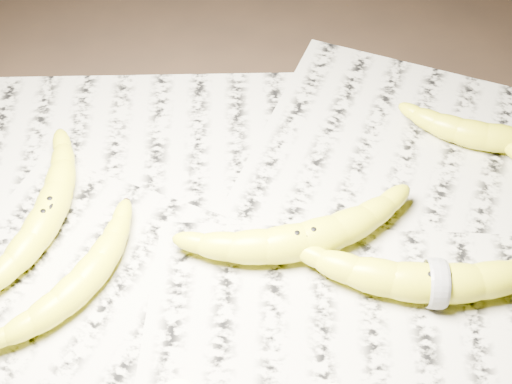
# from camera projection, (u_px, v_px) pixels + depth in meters

# --- Properties ---
(ground) EXTENTS (3.00, 3.00, 0.00)m
(ground) POSITION_uv_depth(u_px,v_px,m) (274.00, 253.00, 0.76)
(ground) COLOR black
(ground) RESTS_ON ground
(newspaper_patch) EXTENTS (0.90, 0.70, 0.01)m
(newspaper_patch) POSITION_uv_depth(u_px,v_px,m) (305.00, 281.00, 0.73)
(newspaper_patch) COLOR #ACA893
(newspaper_patch) RESTS_ON ground
(banana_left_a) EXTENTS (0.09, 0.21, 0.04)m
(banana_left_a) POSITION_uv_depth(u_px,v_px,m) (47.00, 212.00, 0.76)
(banana_left_a) COLOR yellow
(banana_left_a) RESTS_ON newspaper_patch
(banana_left_b) EXTENTS (0.14, 0.18, 0.03)m
(banana_left_b) POSITION_uv_depth(u_px,v_px,m) (81.00, 281.00, 0.71)
(banana_left_b) COLOR yellow
(banana_left_b) RESTS_ON newspaper_patch
(banana_center) EXTENTS (0.23, 0.13, 0.04)m
(banana_center) POSITION_uv_depth(u_px,v_px,m) (304.00, 238.00, 0.74)
(banana_center) COLOR yellow
(banana_center) RESTS_ON newspaper_patch
(banana_taped) EXTENTS (0.25, 0.07, 0.04)m
(banana_taped) POSITION_uv_depth(u_px,v_px,m) (436.00, 281.00, 0.70)
(banana_taped) COLOR yellow
(banana_taped) RESTS_ON newspaper_patch
(banana_upper_a) EXTENTS (0.18, 0.09, 0.03)m
(banana_upper_a) POSITION_uv_depth(u_px,v_px,m) (486.00, 134.00, 0.84)
(banana_upper_a) COLOR yellow
(banana_upper_a) RESTS_ON newspaper_patch
(measuring_tape) EXTENTS (0.01, 0.05, 0.05)m
(measuring_tape) POSITION_uv_depth(u_px,v_px,m) (436.00, 281.00, 0.70)
(measuring_tape) COLOR white
(measuring_tape) RESTS_ON newspaper_patch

